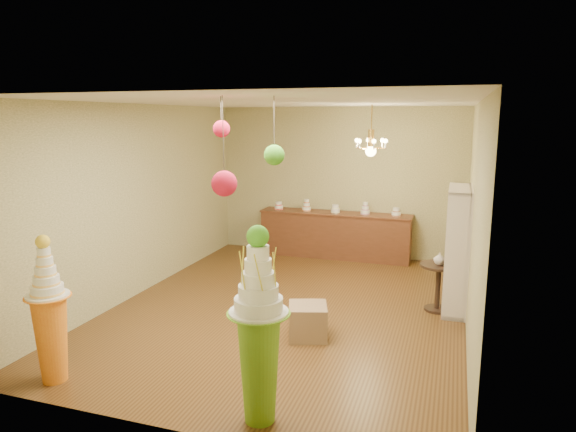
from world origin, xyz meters
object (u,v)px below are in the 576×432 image
(pedestal_green, at_px, (259,342))
(pedestal_orange, at_px, (51,326))
(round_table, at_px, (438,281))
(sideboard, at_px, (335,234))

(pedestal_green, relative_size, pedestal_orange, 1.16)
(pedestal_green, height_order, round_table, pedestal_green)
(pedestal_green, relative_size, round_table, 2.66)
(pedestal_orange, bearing_deg, round_table, 41.69)
(pedestal_orange, bearing_deg, sideboard, 73.41)
(sideboard, height_order, round_table, sideboard)
(pedestal_orange, relative_size, sideboard, 0.53)
(pedestal_orange, xyz_separation_m, sideboard, (1.73, 5.82, -0.14))
(sideboard, distance_m, round_table, 3.19)
(pedestal_green, relative_size, sideboard, 0.61)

